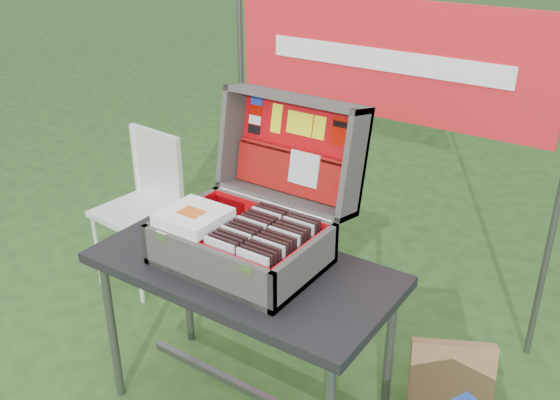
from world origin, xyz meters
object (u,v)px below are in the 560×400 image
Objects in this scene: suitcase at (249,189)px; cardboard_box at (451,382)px; table at (245,342)px; chair at (136,213)px.

cardboard_box is at bearing 28.07° from suitcase.
table reaches higher than cardboard_box.
table is 1.96× the size of suitcase.
chair is (-1.11, 0.48, 0.06)m from table.
suitcase is 0.70× the size of chair.
cardboard_box is (0.71, 0.46, -0.18)m from table.
table is 0.86m from cardboard_box.
suitcase is at bearing 100.93° from table.
suitcase is (-0.01, 0.07, 0.64)m from table.
suitcase reaches higher than table.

